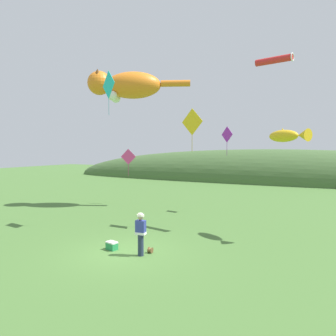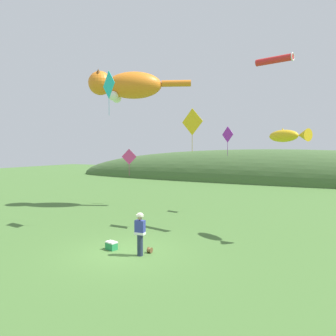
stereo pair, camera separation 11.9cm
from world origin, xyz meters
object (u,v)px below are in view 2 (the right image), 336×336
at_px(kite_spool, 150,250).
at_px(kite_giant_cat, 127,86).
at_px(picnic_cooler, 111,246).
at_px(kite_diamond_pink, 129,157).
at_px(kite_diamond_violet, 228,135).
at_px(kite_fish_windsock, 288,136).
at_px(kite_tube_streamer, 275,60).
at_px(kite_diamond_teal, 109,85).
at_px(kite_diamond_gold, 192,122).
at_px(festival_attendant, 140,233).

bearing_deg(kite_spool, kite_giant_cat, 128.85).
bearing_deg(kite_giant_cat, picnic_cooler, -59.35).
bearing_deg(kite_diamond_pink, kite_diamond_violet, 1.31).
relative_size(kite_giant_cat, kite_fish_windsock, 3.31).
height_order(picnic_cooler, kite_tube_streamer, kite_tube_streamer).
bearing_deg(kite_diamond_violet, kite_diamond_teal, -122.94).
relative_size(kite_giant_cat, kite_diamond_violet, 3.65).
distance_m(kite_fish_windsock, kite_diamond_violet, 6.95).
relative_size(kite_tube_streamer, kite_diamond_gold, 0.85).
distance_m(festival_attendant, picnic_cooler, 1.74).
bearing_deg(kite_giant_cat, kite_diamond_gold, -30.43).
distance_m(picnic_cooler, kite_diamond_gold, 7.93).
relative_size(festival_attendant, kite_diamond_violet, 0.88).
relative_size(festival_attendant, kite_diamond_gold, 0.74).
relative_size(kite_giant_cat, kite_diamond_pink, 3.41).
distance_m(kite_giant_cat, kite_diamond_teal, 6.96).
relative_size(kite_fish_windsock, kite_diamond_pink, 1.03).
height_order(kite_spool, kite_fish_windsock, kite_fish_windsock).
bearing_deg(kite_diamond_teal, kite_giant_cat, 116.12).
distance_m(festival_attendant, kite_tube_streamer, 11.37).
height_order(kite_spool, picnic_cooler, picnic_cooler).
bearing_deg(kite_tube_streamer, kite_diamond_violet, 133.87).
bearing_deg(kite_tube_streamer, kite_fish_windsock, -57.68).
distance_m(kite_diamond_pink, kite_diamond_teal, 8.78).
distance_m(picnic_cooler, kite_diamond_teal, 8.86).
bearing_deg(kite_fish_windsock, kite_tube_streamer, 122.32).
xyz_separation_m(picnic_cooler, kite_tube_streamer, (5.65, 6.70, 8.90)).
height_order(kite_tube_streamer, kite_diamond_teal, kite_tube_streamer).
bearing_deg(kite_spool, kite_diamond_teal, 145.39).
bearing_deg(kite_giant_cat, kite_diamond_pink, 114.50).
relative_size(kite_giant_cat, kite_tube_streamer, 3.64).
height_order(kite_fish_windsock, kite_diamond_gold, kite_diamond_gold).
distance_m(kite_giant_cat, kite_diamond_pink, 5.51).
bearing_deg(kite_fish_windsock, kite_diamond_pink, 158.11).
relative_size(kite_giant_cat, kite_diamond_teal, 3.00).
relative_size(kite_fish_windsock, kite_diamond_violet, 1.10).
height_order(picnic_cooler, kite_fish_windsock, kite_fish_windsock).
xyz_separation_m(kite_spool, kite_diamond_gold, (-0.16, 4.92, 5.76)).
xyz_separation_m(kite_fish_windsock, kite_diamond_teal, (-9.18, -1.90, 2.89)).
relative_size(kite_spool, kite_diamond_pink, 0.11).
bearing_deg(kite_diamond_pink, kite_giant_cat, -65.50).
bearing_deg(kite_fish_windsock, kite_spool, -134.46).
distance_m(festival_attendant, kite_diamond_pink, 13.20).
height_order(kite_spool, kite_tube_streamer, kite_tube_streamer).
height_order(kite_tube_streamer, kite_diamond_gold, kite_tube_streamer).
height_order(kite_diamond_violet, kite_diamond_gold, kite_diamond_gold).
height_order(kite_fish_windsock, kite_diamond_pink, kite_fish_windsock).
xyz_separation_m(kite_fish_windsock, kite_tube_streamer, (-0.90, 1.42, 4.03)).
bearing_deg(kite_diamond_pink, kite_tube_streamer, -17.28).
relative_size(festival_attendant, kite_fish_windsock, 0.80).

